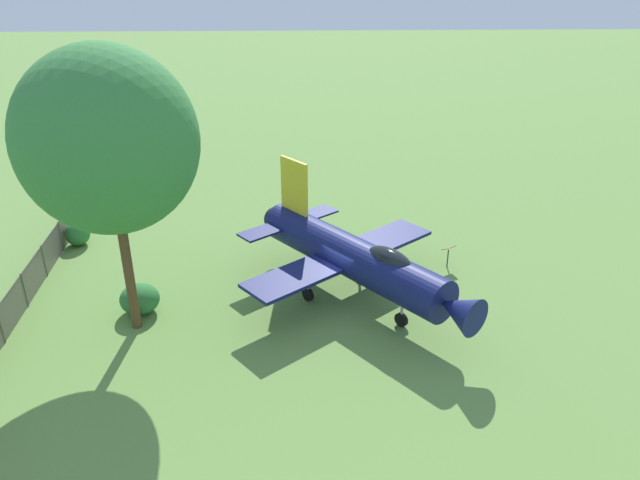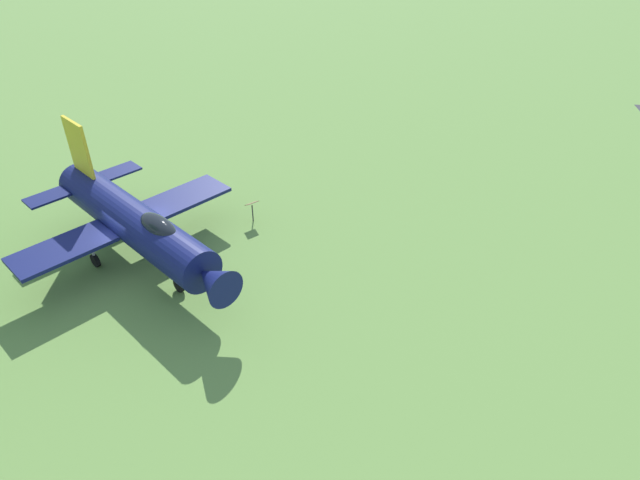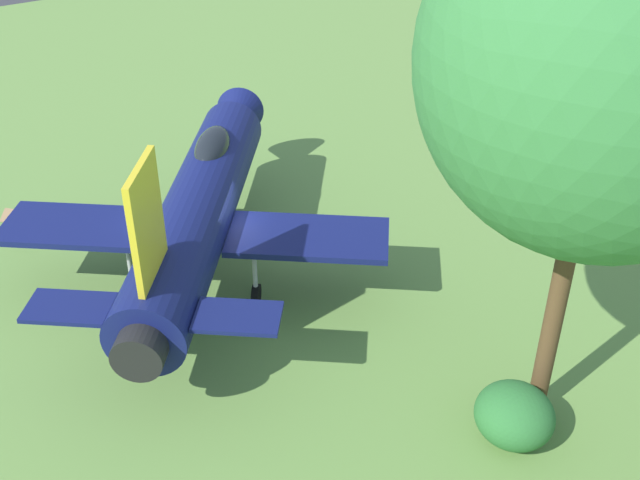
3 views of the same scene
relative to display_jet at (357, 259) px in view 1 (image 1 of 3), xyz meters
The scene contains 7 objects.
ground_plane 2.12m from the display_jet, 129.09° to the left, with size 200.00×200.00×0.00m, color #668E42.
display_jet is the anchor object (origin of this frame).
shade_tree 10.97m from the display_jet, 169.49° to the right, with size 6.50×6.15×11.26m.
perimeter_fence 14.43m from the display_jet, 169.28° to the right, with size 2.58×37.86×1.61m.
shrub_near_fence 15.37m from the display_jet, 156.60° to the left, with size 1.24×1.31×1.27m.
shrub_by_tree 9.39m from the display_jet, behind, with size 1.66×1.60×1.29m.
info_plaque 5.73m from the display_jet, 32.02° to the left, with size 0.72×0.65×1.14m.
Camera 1 is at (-2.16, -22.76, 13.90)m, focal length 33.44 mm.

